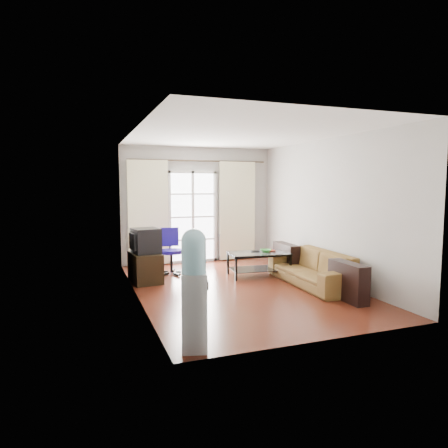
{
  "coord_description": "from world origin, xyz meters",
  "views": [
    {
      "loc": [
        -2.66,
        -6.47,
        1.84
      ],
      "look_at": [
        -0.17,
        0.35,
        1.11
      ],
      "focal_mm": 32.0,
      "sensor_mm": 36.0,
      "label": 1
    }
  ],
  "objects_px": {
    "sofa": "(313,268)",
    "task_chair": "(171,260)",
    "coffee_table": "(259,261)",
    "water_cooler": "(194,288)",
    "crt_tv": "(145,241)",
    "tv_stand": "(145,267)"
  },
  "relations": [
    {
      "from": "coffee_table",
      "to": "tv_stand",
      "type": "distance_m",
      "value": 2.24
    },
    {
      "from": "sofa",
      "to": "tv_stand",
      "type": "bearing_deg",
      "value": -111.92
    },
    {
      "from": "water_cooler",
      "to": "sofa",
      "type": "bearing_deg",
      "value": 50.6
    },
    {
      "from": "tv_stand",
      "to": "task_chair",
      "type": "distance_m",
      "value": 0.81
    },
    {
      "from": "sofa",
      "to": "crt_tv",
      "type": "bearing_deg",
      "value": -111.94
    },
    {
      "from": "sofa",
      "to": "task_chair",
      "type": "height_order",
      "value": "task_chair"
    },
    {
      "from": "coffee_table",
      "to": "water_cooler",
      "type": "distance_m",
      "value": 3.79
    },
    {
      "from": "water_cooler",
      "to": "crt_tv",
      "type": "bearing_deg",
      "value": 104.56
    },
    {
      "from": "task_chair",
      "to": "coffee_table",
      "type": "bearing_deg",
      "value": -23.28
    },
    {
      "from": "sofa",
      "to": "coffee_table",
      "type": "bearing_deg",
      "value": -144.7
    },
    {
      "from": "sofa",
      "to": "task_chair",
      "type": "bearing_deg",
      "value": -126.78
    },
    {
      "from": "crt_tv",
      "to": "task_chair",
      "type": "height_order",
      "value": "crt_tv"
    },
    {
      "from": "coffee_table",
      "to": "water_cooler",
      "type": "xyz_separation_m",
      "value": [
        -2.21,
        -3.06,
        0.41
      ]
    },
    {
      "from": "coffee_table",
      "to": "task_chair",
      "type": "relative_size",
      "value": 1.32
    },
    {
      "from": "coffee_table",
      "to": "water_cooler",
      "type": "relative_size",
      "value": 0.91
    },
    {
      "from": "crt_tv",
      "to": "tv_stand",
      "type": "bearing_deg",
      "value": -144.59
    },
    {
      "from": "sofa",
      "to": "task_chair",
      "type": "xyz_separation_m",
      "value": [
        -2.25,
        1.78,
        -0.03
      ]
    },
    {
      "from": "crt_tv",
      "to": "water_cooler",
      "type": "distance_m",
      "value": 3.34
    },
    {
      "from": "tv_stand",
      "to": "task_chair",
      "type": "xyz_separation_m",
      "value": [
        0.61,
        0.53,
        0.0
      ]
    },
    {
      "from": "tv_stand",
      "to": "water_cooler",
      "type": "height_order",
      "value": "water_cooler"
    },
    {
      "from": "sofa",
      "to": "tv_stand",
      "type": "height_order",
      "value": "sofa"
    },
    {
      "from": "coffee_table",
      "to": "crt_tv",
      "type": "height_order",
      "value": "crt_tv"
    }
  ]
}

